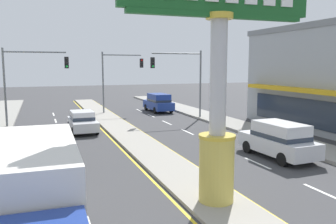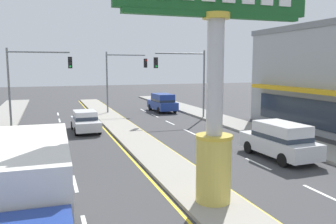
# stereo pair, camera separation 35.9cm
# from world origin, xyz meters

# --- Properties ---
(median_strip) EXTENTS (2.28, 52.00, 0.14)m
(median_strip) POSITION_xyz_m (0.00, 18.00, 0.07)
(median_strip) COLOR gray
(median_strip) RESTS_ON ground
(sidewalk_right) EXTENTS (2.85, 60.00, 0.18)m
(sidewalk_right) POSITION_xyz_m (9.16, 16.00, 0.09)
(sidewalk_right) COLOR gray
(sidewalk_right) RESTS_ON ground
(lane_markings) EXTENTS (9.02, 52.00, 0.01)m
(lane_markings) POSITION_xyz_m (-0.00, 16.65, 0.00)
(lane_markings) COLOR silver
(lane_markings) RESTS_ON ground
(district_sign) EXTENTS (6.88, 1.28, 8.01)m
(district_sign) POSITION_xyz_m (0.00, 5.30, 4.21)
(district_sign) COLOR gold
(district_sign) RESTS_ON median_strip
(traffic_light_left_side) EXTENTS (4.86, 0.46, 6.20)m
(traffic_light_left_side) POSITION_xyz_m (-6.38, 24.10, 4.25)
(traffic_light_left_side) COLOR slate
(traffic_light_left_side) RESTS_ON ground
(traffic_light_right_side) EXTENTS (4.86, 0.46, 6.20)m
(traffic_light_right_side) POSITION_xyz_m (6.38, 23.54, 4.25)
(traffic_light_right_side) COLOR slate
(traffic_light_right_side) RESTS_ON ground
(traffic_light_median_far) EXTENTS (4.20, 0.46, 6.20)m
(traffic_light_median_far) POSITION_xyz_m (1.84, 29.64, 4.19)
(traffic_light_median_far) COLOR slate
(traffic_light_median_far) RESTS_ON ground
(suv_near_right_lane) EXTENTS (2.10, 4.67, 1.90)m
(suv_near_right_lane) POSITION_xyz_m (-6.09, 8.28, 0.98)
(suv_near_right_lane) COLOR silver
(suv_near_right_lane) RESTS_ON ground
(box_truck_far_right_lane) EXTENTS (2.35, 6.95, 3.12)m
(box_truck_far_right_lane) POSITION_xyz_m (-6.05, 2.49, 1.69)
(box_truck_far_right_lane) COLOR navy
(box_truck_far_right_lane) RESTS_ON ground
(sedan_near_left_lane) EXTENTS (1.91, 4.34, 1.53)m
(sedan_near_left_lane) POSITION_xyz_m (-2.79, 20.78, 0.79)
(sedan_near_left_lane) COLOR silver
(sedan_near_left_lane) RESTS_ON ground
(suv_mid_left_lane) EXTENTS (2.08, 4.66, 1.90)m
(suv_mid_left_lane) POSITION_xyz_m (6.09, 29.44, 0.98)
(suv_mid_left_lane) COLOR navy
(suv_mid_left_lane) RESTS_ON ground
(suv_far_left_oncoming) EXTENTS (2.12, 4.68, 1.90)m
(suv_far_left_oncoming) POSITION_xyz_m (6.09, 9.74, 0.98)
(suv_far_left_oncoming) COLOR silver
(suv_far_left_oncoming) RESTS_ON ground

